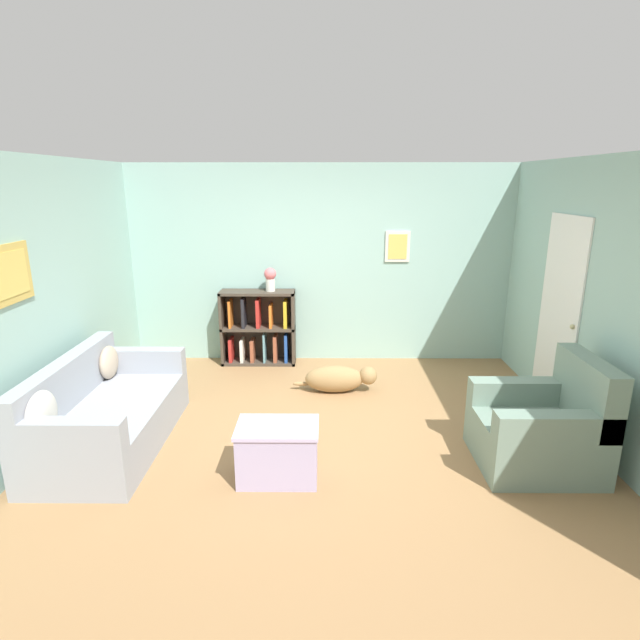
{
  "coord_description": "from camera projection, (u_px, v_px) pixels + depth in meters",
  "views": [
    {
      "loc": [
        0.03,
        -4.33,
        2.36
      ],
      "look_at": [
        0.0,
        0.4,
        1.05
      ],
      "focal_mm": 28.0,
      "sensor_mm": 36.0,
      "label": 1
    }
  ],
  "objects": [
    {
      "name": "coffee_table",
      "position": [
        278.0,
        450.0,
        4.06
      ],
      "size": [
        0.66,
        0.43,
        0.47
      ],
      "color": "#ADA3CC",
      "rests_on": "ground_plane"
    },
    {
      "name": "dog",
      "position": [
        339.0,
        378.0,
        5.78
      ],
      "size": [
        0.99,
        0.28,
        0.32
      ],
      "color": "#9E7A4C",
      "rests_on": "ground_plane"
    },
    {
      "name": "wall_right",
      "position": [
        604.0,
        306.0,
        4.46
      ],
      "size": [
        0.16,
        5.0,
        2.6
      ],
      "color": "#93BCB2",
      "rests_on": "ground_plane"
    },
    {
      "name": "couch",
      "position": [
        105.0,
        414.0,
        4.58
      ],
      "size": [
        0.92,
        1.8,
        0.82
      ],
      "color": "#9399A3",
      "rests_on": "ground_plane"
    },
    {
      "name": "wall_left",
      "position": [
        36.0,
        304.0,
        4.47
      ],
      "size": [
        0.13,
        5.0,
        2.6
      ],
      "color": "#93BCB2",
      "rests_on": "ground_plane"
    },
    {
      "name": "recliner_chair",
      "position": [
        543.0,
        428.0,
        4.25
      ],
      "size": [
        0.96,
        0.86,
        0.96
      ],
      "color": "gray",
      "rests_on": "ground_plane"
    },
    {
      "name": "bookshelf",
      "position": [
        259.0,
        329.0,
        6.65
      ],
      "size": [
        0.98,
        0.32,
        0.99
      ],
      "color": "#42382D",
      "rests_on": "ground_plane"
    },
    {
      "name": "vase",
      "position": [
        270.0,
        278.0,
        6.45
      ],
      "size": [
        0.16,
        0.16,
        0.31
      ],
      "color": "silver",
      "rests_on": "bookshelf"
    },
    {
      "name": "wall_back",
      "position": [
        321.0,
        265.0,
        6.63
      ],
      "size": [
        5.6,
        0.13,
        2.6
      ],
      "color": "#93BCB2",
      "rests_on": "ground_plane"
    },
    {
      "name": "ground_plane",
      "position": [
        320.0,
        436.0,
        4.81
      ],
      "size": [
        14.0,
        14.0,
        0.0
      ],
      "primitive_type": "plane",
      "color": "#997047"
    }
  ]
}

